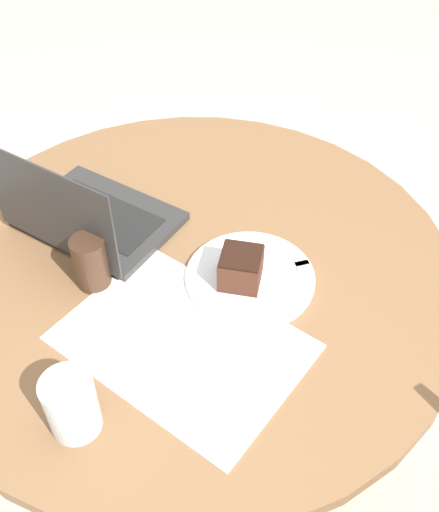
{
  "coord_description": "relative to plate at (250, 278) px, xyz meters",
  "views": [
    {
      "loc": [
        0.15,
        -0.81,
        1.59
      ],
      "look_at": [
        0.06,
        -0.02,
        0.79
      ],
      "focal_mm": 42.0,
      "sensor_mm": 36.0,
      "label": 1
    }
  ],
  "objects": [
    {
      "name": "water_glass",
      "position": [
        -0.24,
        -0.33,
        0.05
      ],
      "size": [
        0.08,
        0.08,
        0.11
      ],
      "color": "silver",
      "rests_on": "dining_table"
    },
    {
      "name": "fork",
      "position": [
        0.05,
        0.02,
        0.01
      ],
      "size": [
        0.17,
        0.08,
        0.0
      ],
      "rotation": [
        0.0,
        0.0,
        6.68
      ],
      "color": "silver",
      "rests_on": "plate"
    },
    {
      "name": "dining_table",
      "position": [
        -0.12,
        0.04,
        -0.15
      ],
      "size": [
        1.05,
        1.05,
        0.75
      ],
      "color": "brown",
      "rests_on": "ground_plane"
    },
    {
      "name": "coffee_glass",
      "position": [
        -0.29,
        -0.04,
        0.05
      ],
      "size": [
        0.06,
        0.06,
        0.11
      ],
      "color": "#3D2619",
      "rests_on": "dining_table"
    },
    {
      "name": "paper_document",
      "position": [
        -0.11,
        -0.16,
        -0.0
      ],
      "size": [
        0.5,
        0.45,
        0.0
      ],
      "rotation": [
        0.0,
        0.0,
        -0.53
      ],
      "color": "white",
      "rests_on": "dining_table"
    },
    {
      "name": "plate",
      "position": [
        0.0,
        0.0,
        0.0
      ],
      "size": [
        0.25,
        0.25,
        0.01
      ],
      "color": "silver",
      "rests_on": "dining_table"
    },
    {
      "name": "cake_slice",
      "position": [
        -0.02,
        -0.01,
        0.04
      ],
      "size": [
        0.08,
        0.08,
        0.07
      ],
      "rotation": [
        0.0,
        0.0,
        4.63
      ],
      "color": "#472619",
      "rests_on": "plate"
    },
    {
      "name": "ground_plane",
      "position": [
        -0.12,
        0.04,
        -0.76
      ],
      "size": [
        12.0,
        12.0,
        0.0
      ],
      "primitive_type": "plane",
      "color": "#B7AD9E"
    },
    {
      "name": "laptop",
      "position": [
        -0.34,
        0.1,
        0.03
      ],
      "size": [
        0.38,
        0.34,
        0.22
      ],
      "rotation": [
        0.0,
        0.0,
        5.83
      ],
      "color": "#2D2D2D",
      "rests_on": "dining_table"
    }
  ]
}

